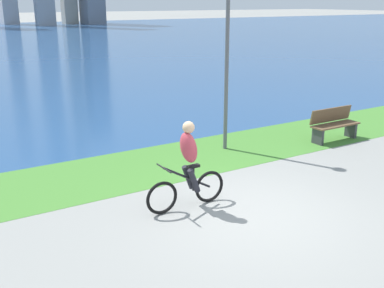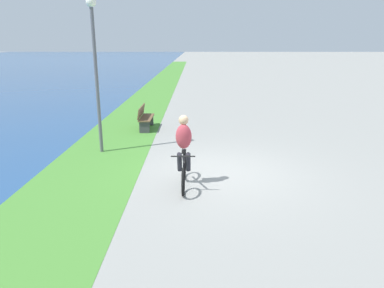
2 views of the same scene
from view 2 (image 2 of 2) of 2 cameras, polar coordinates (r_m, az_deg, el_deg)
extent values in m
plane|color=gray|center=(9.05, 4.35, -4.70)|extent=(300.00, 300.00, 0.00)
cube|color=#478433|center=(9.41, -16.27, -4.46)|extent=(120.00, 2.59, 0.01)
torus|color=black|center=(7.61, -1.44, -6.18)|extent=(0.63, 0.06, 0.63)
torus|color=black|center=(8.57, -1.24, -3.60)|extent=(0.63, 0.06, 0.63)
cylinder|color=black|center=(8.02, -1.34, -2.86)|extent=(1.00, 0.04, 0.60)
cylinder|color=black|center=(8.16, -1.31, -2.90)|extent=(0.04, 0.04, 0.46)
cube|color=black|center=(8.08, -1.33, -1.21)|extent=(0.24, 0.10, 0.05)
cylinder|color=black|center=(7.47, -1.46, -2.02)|extent=(0.03, 0.52, 0.03)
ellipsoid|color=#BF3F4C|center=(7.88, -1.36, 1.21)|extent=(0.40, 0.36, 0.65)
sphere|color=#D8AD84|center=(7.79, -1.38, 3.91)|extent=(0.22, 0.22, 0.22)
cylinder|color=#26262D|center=(8.10, -0.62, -2.94)|extent=(0.27, 0.11, 0.49)
cylinder|color=#26262D|center=(8.11, -2.03, -2.94)|extent=(0.27, 0.11, 0.49)
cube|color=brown|center=(13.69, -7.40, 4.28)|extent=(1.50, 0.45, 0.04)
cube|color=brown|center=(13.67, -8.25, 5.30)|extent=(1.50, 0.11, 0.40)
cube|color=#38383D|center=(14.37, -7.03, 3.92)|extent=(0.08, 0.37, 0.45)
cube|color=#38383D|center=(13.11, -7.74, 2.74)|extent=(0.08, 0.37, 0.45)
cylinder|color=#595960|center=(10.72, -15.18, 9.57)|extent=(0.10, 0.10, 4.19)
sphere|color=white|center=(10.72, -16.09, 21.28)|extent=(0.28, 0.28, 0.28)
camera|label=1|loc=(7.52, 64.28, 11.44)|focal=43.30mm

